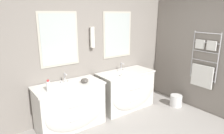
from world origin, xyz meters
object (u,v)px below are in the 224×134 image
at_px(toiletry_bottle, 48,86).
at_px(waste_bin, 176,100).
at_px(vanity_left, 71,106).
at_px(vanity_right, 126,90).
at_px(amenity_bowl, 85,81).

relative_size(toiletry_bottle, waste_bin, 0.71).
distance_m(vanity_left, toiletry_bottle, 0.61).
relative_size(vanity_right, toiletry_bottle, 6.53).
distance_m(vanity_left, amenity_bowl, 0.51).
xyz_separation_m(toiletry_bottle, waste_bin, (2.60, -0.52, -0.75)).
bearing_deg(toiletry_bottle, waste_bin, -11.37).
relative_size(vanity_left, toiletry_bottle, 6.53).
height_order(toiletry_bottle, waste_bin, toiletry_bottle).
height_order(vanity_right, amenity_bowl, amenity_bowl).
bearing_deg(toiletry_bottle, amenity_bowl, 0.76).
xyz_separation_m(toiletry_bottle, amenity_bowl, (0.65, 0.01, -0.04)).
bearing_deg(waste_bin, toiletry_bottle, 168.63).
height_order(vanity_left, amenity_bowl, amenity_bowl).
xyz_separation_m(vanity_right, toiletry_bottle, (-1.66, -0.06, 0.48)).
bearing_deg(amenity_bowl, waste_bin, -15.22).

